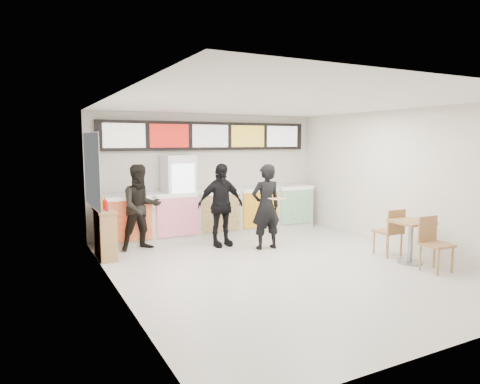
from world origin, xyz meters
TOP-DOWN VIEW (x-y plane):
  - floor at (0.00, 0.00)m, footprint 7.00×7.00m
  - ceiling at (0.00, 0.00)m, footprint 7.00×7.00m
  - wall_back at (0.00, 3.50)m, footprint 6.00×0.00m
  - wall_left at (-3.00, 0.00)m, footprint 0.00×7.00m
  - wall_right at (3.00, 0.00)m, footprint 0.00×7.00m
  - service_counter at (0.00, 3.09)m, footprint 5.56×0.77m
  - menu_board at (0.00, 3.41)m, footprint 5.50×0.14m
  - drinks_fridge at (-0.93, 3.11)m, footprint 0.70×0.67m
  - mirror_panel at (-2.99, 2.45)m, footprint 0.01×2.00m
  - customer_main at (0.40, 1.32)m, footprint 0.70×0.48m
  - customer_left at (-2.00, 2.50)m, footprint 0.95×0.78m
  - customer_mid at (-0.35, 2.01)m, footprint 1.09×0.47m
  - pizza_slice at (0.40, 0.87)m, footprint 0.36×0.36m
  - cafe_table at (2.30, -0.90)m, footprint 0.69×1.69m
  - condiment_ledge at (-2.82, 2.14)m, footprint 0.36×0.88m

SIDE VIEW (x-z plane):
  - floor at x=0.00m, z-range 0.00..0.00m
  - condiment_ledge at x=-2.82m, z-range -0.08..1.09m
  - cafe_table at x=2.30m, z-range 0.08..1.06m
  - service_counter at x=0.00m, z-range 0.00..1.14m
  - customer_left at x=-2.00m, z-range 0.00..1.84m
  - customer_main at x=0.40m, z-range 0.00..1.84m
  - customer_mid at x=-0.35m, z-range 0.00..1.84m
  - drinks_fridge at x=-0.93m, z-range 0.00..2.00m
  - pizza_slice at x=0.40m, z-range 1.15..1.17m
  - wall_back at x=0.00m, z-range -1.50..4.50m
  - wall_left at x=-3.00m, z-range -2.00..5.00m
  - wall_right at x=3.00m, z-range -2.00..5.00m
  - mirror_panel at x=-2.99m, z-range 1.00..2.50m
  - menu_board at x=0.00m, z-range 2.10..2.80m
  - ceiling at x=0.00m, z-range 3.00..3.00m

